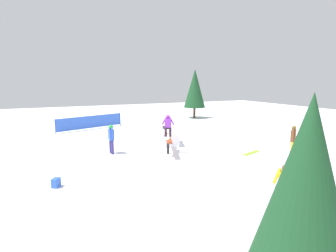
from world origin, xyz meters
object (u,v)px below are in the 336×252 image
rail_feature (168,140)px  main_rider_on_rail (168,127)px  bystander_blue (111,137)px  loose_snowboard_lime (251,153)px  folding_chair (167,127)px  pine_tree_near (195,88)px  bystander_yellow (284,186)px  pine_tree_far (302,223)px  bystander_brown (293,139)px  backpack_on_snow (56,183)px

rail_feature → main_rider_on_rail: (0.00, 0.00, 0.72)m
bystander_blue → loose_snowboard_lime: 7.63m
rail_feature → folding_chair: rail_feature is taller
loose_snowboard_lime → folding_chair: size_ratio=1.64×
main_rider_on_rail → bystander_blue: (-1.26, -2.77, -0.60)m
pine_tree_near → bystander_yellow: bearing=-22.2°
rail_feature → pine_tree_far: (10.61, -3.05, 1.51)m
bystander_brown → folding_chair: (-8.51, -3.43, -0.49)m
loose_snowboard_lime → backpack_on_snow: (0.70, -9.79, 0.16)m
folding_chair → pine_tree_far: bearing=-40.3°
folding_chair → pine_tree_far: pine_tree_far is taller
folding_chair → pine_tree_near: bearing=114.4°
rail_feature → bystander_blue: bystander_blue is taller
rail_feature → bystander_blue: size_ratio=1.51×
backpack_on_snow → folding_chair: bearing=-11.4°
main_rider_on_rail → pine_tree_near: size_ratio=0.28×
bystander_yellow → loose_snowboard_lime: 6.62m
rail_feature → main_rider_on_rail: main_rider_on_rail is taller
rail_feature → folding_chair: (-5.48, 2.32, -0.36)m
bystander_blue → bystander_brown: bearing=57.5°
bystander_blue → folding_chair: size_ratio=1.80×
rail_feature → bystander_blue: 3.04m
main_rider_on_rail → bystander_blue: bearing=-80.9°
bystander_blue → pine_tree_far: 11.96m
bystander_yellow → folding_chair: 12.83m
rail_feature → pine_tree_far: size_ratio=0.63×
bystander_yellow → pine_tree_far: (3.40, -3.59, 1.46)m
bystander_blue → pine_tree_near: (-10.38, 11.00, 2.21)m
main_rider_on_rail → folding_chair: bearing=-169.4°
rail_feature → bystander_yellow: (7.21, 0.54, 0.06)m
folding_chair → backpack_on_snow: size_ratio=2.59×
folding_chair → pine_tree_near: 8.94m
main_rider_on_rail → bystander_yellow: bearing=37.9°
pine_tree_near → pine_tree_far: (22.25, -11.28, -0.81)m
pine_tree_near → main_rider_on_rail: bearing=-35.3°
bystander_brown → folding_chair: size_ratio=1.82×
rail_feature → loose_snowboard_lime: bearing=87.5°
rail_feature → pine_tree_far: 11.14m
bystander_blue → pine_tree_far: bearing=-7.2°
loose_snowboard_lime → pine_tree_far: bearing=-147.2°
loose_snowboard_lime → backpack_on_snow: 9.82m
bystander_blue → bystander_yellow: bearing=15.5°
loose_snowboard_lime → pine_tree_near: size_ratio=0.28×
loose_snowboard_lime → folding_chair: 7.48m
loose_snowboard_lime → pine_tree_far: 11.66m
main_rider_on_rail → loose_snowboard_lime: bearing=100.9°
bystander_blue → main_rider_on_rail: bearing=59.7°
main_rider_on_rail → loose_snowboard_lime: main_rider_on_rail is taller
bystander_yellow → bystander_blue: size_ratio=0.93×
bystander_yellow → loose_snowboard_lime: bearing=-74.9°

